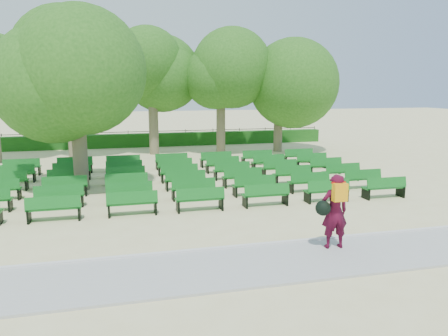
% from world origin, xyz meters
% --- Properties ---
extents(ground, '(120.00, 120.00, 0.00)m').
position_xyz_m(ground, '(0.00, 0.00, 0.00)').
color(ground, beige).
extents(paving, '(30.00, 2.20, 0.06)m').
position_xyz_m(paving, '(0.00, -7.40, 0.03)').
color(paving, '#A8A9A4').
rests_on(paving, ground).
extents(curb, '(30.00, 0.12, 0.10)m').
position_xyz_m(curb, '(0.00, -6.25, 0.05)').
color(curb, silver).
rests_on(curb, ground).
extents(hedge, '(26.00, 0.70, 0.90)m').
position_xyz_m(hedge, '(0.00, 14.00, 0.45)').
color(hedge, '#1C5917').
rests_on(hedge, ground).
extents(fence, '(26.00, 0.10, 1.02)m').
position_xyz_m(fence, '(0.00, 14.40, 0.00)').
color(fence, black).
rests_on(fence, ground).
extents(tree_line, '(21.80, 6.80, 7.04)m').
position_xyz_m(tree_line, '(0.00, 10.00, 0.00)').
color(tree_line, '#2D671B').
rests_on(tree_line, ground).
extents(bench_array, '(1.62, 0.58, 1.01)m').
position_xyz_m(bench_array, '(0.73, 1.32, 0.08)').
color(bench_array, '#12681C').
rests_on(bench_array, ground).
extents(tree_among, '(4.82, 4.82, 6.64)m').
position_xyz_m(tree_among, '(-3.29, 1.55, 4.44)').
color(tree_among, brown).
rests_on(tree_among, ground).
extents(person, '(0.89, 0.54, 1.88)m').
position_xyz_m(person, '(3.22, -6.89, 1.03)').
color(person, '#45091E').
rests_on(person, ground).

